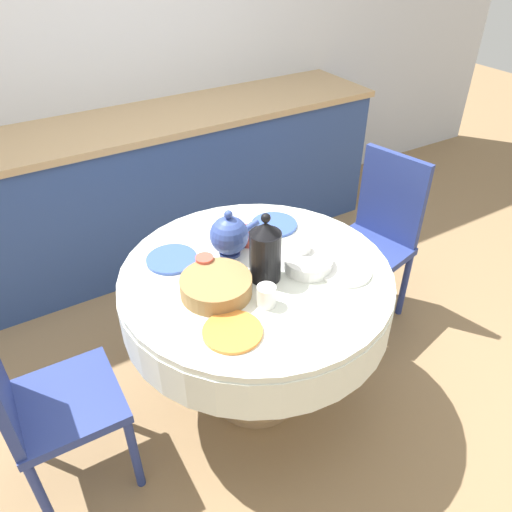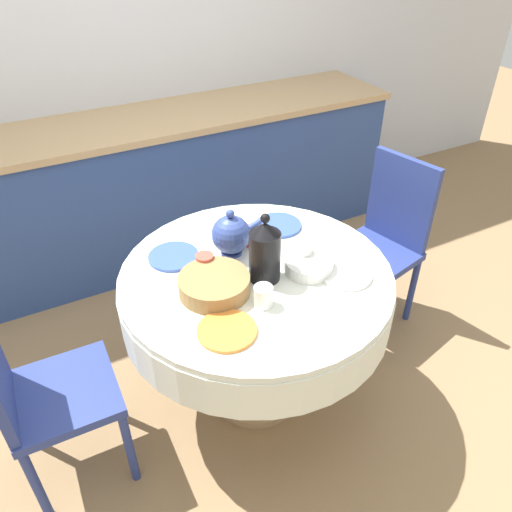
# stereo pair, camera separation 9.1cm
# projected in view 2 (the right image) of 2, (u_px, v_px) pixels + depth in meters

# --- Properties ---
(ground_plane) EXTENTS (12.00, 12.00, 0.00)m
(ground_plane) POSITION_uv_depth(u_px,v_px,m) (256.00, 391.00, 2.49)
(ground_plane) COLOR #8E704C
(wall_back) EXTENTS (7.00, 0.05, 2.60)m
(wall_back) POSITION_uv_depth(u_px,v_px,m) (118.00, 42.00, 2.99)
(wall_back) COLOR silver
(wall_back) RESTS_ON ground_plane
(kitchen_counter) EXTENTS (3.24, 0.64, 0.94)m
(kitchen_counter) POSITION_uv_depth(u_px,v_px,m) (153.00, 189.00, 3.23)
(kitchen_counter) COLOR #2D4784
(kitchen_counter) RESTS_ON ground_plane
(dining_table) EXTENTS (1.14, 1.14, 0.75)m
(dining_table) POSITION_uv_depth(u_px,v_px,m) (256.00, 296.00, 2.12)
(dining_table) COLOR tan
(dining_table) RESTS_ON ground_plane
(chair_left) EXTENTS (0.48, 0.48, 0.95)m
(chair_left) POSITION_uv_depth(u_px,v_px,m) (384.00, 237.00, 2.67)
(chair_left) COLOR navy
(chair_left) RESTS_ON ground_plane
(chair_right) EXTENTS (0.41, 0.41, 0.95)m
(chair_right) POSITION_uv_depth(u_px,v_px,m) (36.00, 387.00, 1.84)
(chair_right) COLOR navy
(chair_right) RESTS_ON ground_plane
(plate_near_left) EXTENTS (0.21, 0.21, 0.01)m
(plate_near_left) POSITION_uv_depth(u_px,v_px,m) (227.00, 331.00, 1.76)
(plate_near_left) COLOR orange
(plate_near_left) RESTS_ON dining_table
(cup_near_left) EXTENTS (0.07, 0.07, 0.09)m
(cup_near_left) POSITION_uv_depth(u_px,v_px,m) (263.00, 296.00, 1.86)
(cup_near_left) COLOR white
(cup_near_left) RESTS_ON dining_table
(plate_near_right) EXTENTS (0.21, 0.21, 0.01)m
(plate_near_right) POSITION_uv_depth(u_px,v_px,m) (346.00, 274.00, 2.03)
(plate_near_right) COLOR white
(plate_near_right) RESTS_ON dining_table
(cup_near_right) EXTENTS (0.07, 0.07, 0.09)m
(cup_near_right) POSITION_uv_depth(u_px,v_px,m) (303.00, 255.00, 2.08)
(cup_near_right) COLOR white
(cup_near_right) RESTS_ON dining_table
(plate_far_left) EXTENTS (0.21, 0.21, 0.01)m
(plate_far_left) POSITION_uv_depth(u_px,v_px,m) (173.00, 256.00, 2.13)
(plate_far_left) COLOR #3856AD
(plate_far_left) RESTS_ON dining_table
(cup_far_left) EXTENTS (0.07, 0.07, 0.09)m
(cup_far_left) POSITION_uv_depth(u_px,v_px,m) (205.00, 264.00, 2.02)
(cup_far_left) COLOR #CC4C3D
(cup_far_left) RESTS_ON dining_table
(plate_far_right) EXTENTS (0.21, 0.21, 0.01)m
(plate_far_right) POSITION_uv_depth(u_px,v_px,m) (278.00, 225.00, 2.33)
(plate_far_right) COLOR #3856AD
(plate_far_right) RESTS_ON dining_table
(cup_far_right) EXTENTS (0.07, 0.07, 0.09)m
(cup_far_right) POSITION_uv_depth(u_px,v_px,m) (251.00, 236.00, 2.19)
(cup_far_right) COLOR #CC4C3D
(cup_far_right) RESTS_ON dining_table
(coffee_carafe) EXTENTS (0.13, 0.13, 0.30)m
(coffee_carafe) POSITION_uv_depth(u_px,v_px,m) (265.00, 252.00, 1.94)
(coffee_carafe) COLOR black
(coffee_carafe) RESTS_ON dining_table
(teapot) EXTENTS (0.23, 0.17, 0.22)m
(teapot) POSITION_uv_depth(u_px,v_px,m) (231.00, 234.00, 2.10)
(teapot) COLOR #33478E
(teapot) RESTS_ON dining_table
(bread_basket) EXTENTS (0.28, 0.28, 0.07)m
(bread_basket) POSITION_uv_depth(u_px,v_px,m) (214.00, 285.00, 1.92)
(bread_basket) COLOR olive
(bread_basket) RESTS_ON dining_table
(fruit_bowl) EXTENTS (0.20, 0.20, 0.05)m
(fruit_bowl) POSITION_uv_depth(u_px,v_px,m) (309.00, 265.00, 2.04)
(fruit_bowl) COLOR silver
(fruit_bowl) RESTS_ON dining_table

